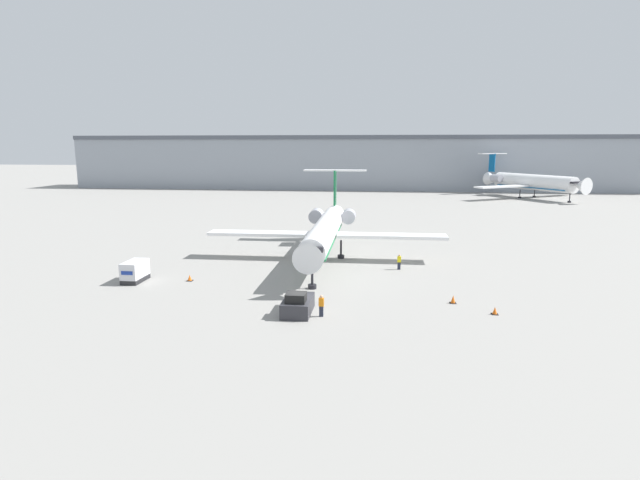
{
  "coord_description": "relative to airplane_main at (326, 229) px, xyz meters",
  "views": [
    {
      "loc": [
        6.09,
        -37.65,
        13.18
      ],
      "look_at": [
        0.0,
        13.1,
        3.55
      ],
      "focal_mm": 28.0,
      "sensor_mm": 36.0,
      "label": 1
    }
  ],
  "objects": [
    {
      "name": "traffic_cone_right",
      "position": [
        12.64,
        -15.5,
        -3.26
      ],
      "size": [
        0.54,
        0.54,
        0.68
      ],
      "color": "black",
      "rests_on": "ground"
    },
    {
      "name": "traffic_cone_mid",
      "position": [
        15.53,
        -18.05,
        -3.29
      ],
      "size": [
        0.53,
        0.53,
        0.61
      ],
      "color": "black",
      "rests_on": "ground"
    },
    {
      "name": "terminal_building",
      "position": [
        0.13,
        100.28,
        4.66
      ],
      "size": [
        180.0,
        16.8,
        16.42
      ],
      "color": "#8C939E",
      "rests_on": "ground"
    },
    {
      "name": "worker_near_tug",
      "position": [
        1.86,
        -20.2,
        -2.66
      ],
      "size": [
        0.4,
        0.25,
        1.76
      ],
      "color": "#232838",
      "rests_on": "ground"
    },
    {
      "name": "worker_by_wing",
      "position": [
        8.47,
        -4.09,
        -2.7
      ],
      "size": [
        0.4,
        0.24,
        1.69
      ],
      "color": "#232838",
      "rests_on": "ground"
    },
    {
      "name": "traffic_cone_left",
      "position": [
        -12.38,
        -11.27,
        -3.29
      ],
      "size": [
        0.59,
        0.59,
        0.61
      ],
      "color": "black",
      "rests_on": "ground"
    },
    {
      "name": "airplane_parked_far_left",
      "position": [
        44.76,
        76.61,
        0.56
      ],
      "size": [
        30.89,
        29.59,
        11.24
      ],
      "color": "white",
      "rests_on": "ground"
    },
    {
      "name": "ground_plane",
      "position": [
        0.13,
        -19.72,
        -3.58
      ],
      "size": [
        600.0,
        600.0,
        0.0
      ],
      "primitive_type": "plane",
      "color": "gray"
    },
    {
      "name": "luggage_cart",
      "position": [
        -17.63,
        -12.11,
        -2.55
      ],
      "size": [
        1.63,
        3.18,
        2.05
      ],
      "color": "#232326",
      "rests_on": "ground"
    },
    {
      "name": "airplane_main",
      "position": [
        0.0,
        0.0,
        0.0
      ],
      "size": [
        28.09,
        30.14,
        9.92
      ],
      "color": "white",
      "rests_on": "ground"
    },
    {
      "name": "pushback_tug",
      "position": [
        -0.11,
        -19.59,
        -2.87
      ],
      "size": [
        2.22,
        4.05,
        1.9
      ],
      "color": "#2D2D33",
      "rests_on": "ground"
    }
  ]
}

